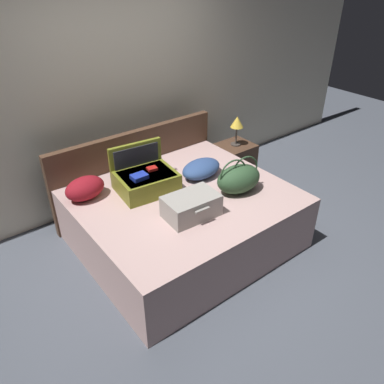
{
  "coord_description": "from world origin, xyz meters",
  "views": [
    {
      "loc": [
        -1.85,
        -2.12,
        2.55
      ],
      "look_at": [
        0.0,
        0.27,
        0.68
      ],
      "focal_mm": 35.58,
      "sensor_mm": 36.0,
      "label": 1
    }
  ],
  "objects_px": {
    "hard_case_medium": "(191,206)",
    "pillow_near_headboard": "(85,188)",
    "duffel_bag": "(239,178)",
    "nightstand": "(234,163)",
    "table_lamp": "(237,124)",
    "pillow_center_head": "(201,169)",
    "bed": "(184,219)",
    "hard_case_large": "(145,179)"
  },
  "relations": [
    {
      "from": "duffel_bag",
      "to": "nightstand",
      "type": "bearing_deg",
      "value": 47.47
    },
    {
      "from": "nightstand",
      "to": "table_lamp",
      "type": "xyz_separation_m",
      "value": [
        -0.0,
        0.0,
        0.55
      ]
    },
    {
      "from": "bed",
      "to": "pillow_center_head",
      "type": "relative_size",
      "value": 4.24
    },
    {
      "from": "hard_case_medium",
      "to": "nightstand",
      "type": "relative_size",
      "value": 0.93
    },
    {
      "from": "hard_case_large",
      "to": "duffel_bag",
      "type": "relative_size",
      "value": 1.21
    },
    {
      "from": "duffel_bag",
      "to": "table_lamp",
      "type": "height_order",
      "value": "duffel_bag"
    },
    {
      "from": "bed",
      "to": "pillow_near_headboard",
      "type": "distance_m",
      "value": 1.02
    },
    {
      "from": "hard_case_large",
      "to": "table_lamp",
      "type": "distance_m",
      "value": 1.54
    },
    {
      "from": "nightstand",
      "to": "pillow_near_headboard",
      "type": "bearing_deg",
      "value": -177.88
    },
    {
      "from": "duffel_bag",
      "to": "pillow_near_headboard",
      "type": "xyz_separation_m",
      "value": [
        -1.24,
        0.8,
        -0.04
      ]
    },
    {
      "from": "pillow_center_head",
      "to": "pillow_near_headboard",
      "type": "bearing_deg",
      "value": 163.38
    },
    {
      "from": "pillow_near_headboard",
      "to": "pillow_center_head",
      "type": "height_order",
      "value": "pillow_near_headboard"
    },
    {
      "from": "pillow_center_head",
      "to": "table_lamp",
      "type": "relative_size",
      "value": 1.25
    },
    {
      "from": "bed",
      "to": "table_lamp",
      "type": "bearing_deg",
      "value": 25.71
    },
    {
      "from": "hard_case_medium",
      "to": "nightstand",
      "type": "height_order",
      "value": "hard_case_medium"
    },
    {
      "from": "hard_case_large",
      "to": "pillow_center_head",
      "type": "bearing_deg",
      "value": -4.92
    },
    {
      "from": "hard_case_medium",
      "to": "pillow_near_headboard",
      "type": "distance_m",
      "value": 1.05
    },
    {
      "from": "pillow_near_headboard",
      "to": "table_lamp",
      "type": "xyz_separation_m",
      "value": [
        2.04,
        0.08,
        0.13
      ]
    },
    {
      "from": "hard_case_medium",
      "to": "table_lamp",
      "type": "relative_size",
      "value": 1.32
    },
    {
      "from": "pillow_center_head",
      "to": "hard_case_large",
      "type": "bearing_deg",
      "value": 168.89
    },
    {
      "from": "duffel_bag",
      "to": "table_lamp",
      "type": "distance_m",
      "value": 1.2
    },
    {
      "from": "pillow_center_head",
      "to": "bed",
      "type": "bearing_deg",
      "value": -152.36
    },
    {
      "from": "pillow_near_headboard",
      "to": "nightstand",
      "type": "distance_m",
      "value": 2.09
    },
    {
      "from": "pillow_near_headboard",
      "to": "hard_case_medium",
      "type": "bearing_deg",
      "value": -54.02
    },
    {
      "from": "duffel_bag",
      "to": "table_lamp",
      "type": "relative_size",
      "value": 1.33
    },
    {
      "from": "duffel_bag",
      "to": "nightstand",
      "type": "xyz_separation_m",
      "value": [
        0.81,
        0.88,
        -0.46
      ]
    },
    {
      "from": "table_lamp",
      "to": "hard_case_medium",
      "type": "bearing_deg",
      "value": -146.98
    },
    {
      "from": "hard_case_large",
      "to": "pillow_center_head",
      "type": "height_order",
      "value": "hard_case_large"
    },
    {
      "from": "hard_case_medium",
      "to": "duffel_bag",
      "type": "height_order",
      "value": "duffel_bag"
    },
    {
      "from": "hard_case_large",
      "to": "nightstand",
      "type": "height_order",
      "value": "hard_case_large"
    },
    {
      "from": "duffel_bag",
      "to": "hard_case_medium",
      "type": "bearing_deg",
      "value": -175.72
    },
    {
      "from": "hard_case_large",
      "to": "nightstand",
      "type": "bearing_deg",
      "value": 17.35
    },
    {
      "from": "pillow_near_headboard",
      "to": "nightstand",
      "type": "height_order",
      "value": "pillow_near_headboard"
    },
    {
      "from": "pillow_center_head",
      "to": "nightstand",
      "type": "distance_m",
      "value": 1.07
    },
    {
      "from": "hard_case_medium",
      "to": "pillow_center_head",
      "type": "bearing_deg",
      "value": 47.37
    },
    {
      "from": "duffel_bag",
      "to": "nightstand",
      "type": "height_order",
      "value": "duffel_bag"
    },
    {
      "from": "bed",
      "to": "duffel_bag",
      "type": "bearing_deg",
      "value": -29.66
    },
    {
      "from": "hard_case_large",
      "to": "hard_case_medium",
      "type": "bearing_deg",
      "value": -76.33
    },
    {
      "from": "pillow_near_headboard",
      "to": "duffel_bag",
      "type": "bearing_deg",
      "value": -33.06
    },
    {
      "from": "hard_case_large",
      "to": "bed",
      "type": "bearing_deg",
      "value": -47.39
    },
    {
      "from": "pillow_center_head",
      "to": "table_lamp",
      "type": "bearing_deg",
      "value": 24.88
    },
    {
      "from": "hard_case_medium",
      "to": "table_lamp",
      "type": "bearing_deg",
      "value": 36.33
    }
  ]
}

